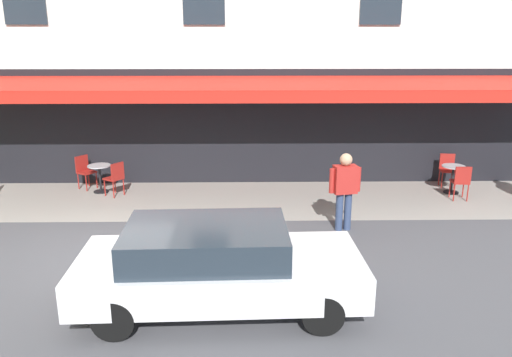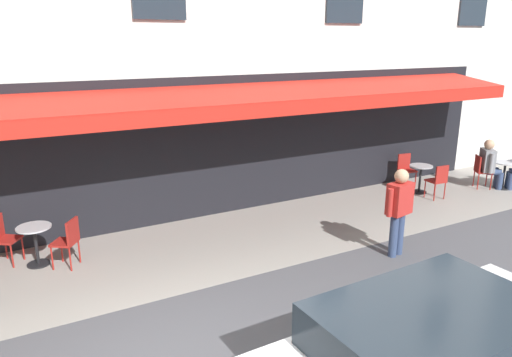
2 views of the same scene
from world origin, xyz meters
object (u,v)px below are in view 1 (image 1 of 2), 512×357
(cafe_chair_red_by_window, at_px, (85,169))
(cafe_table_mid_terrace, at_px, (453,175))
(walking_pedestrian_in_red, at_px, (345,186))
(cafe_chair_red_near_door, at_px, (461,180))
(cafe_table_near_entrance, at_px, (100,175))
(parked_car_white, at_px, (216,264))
(cafe_chair_red_corner_left, at_px, (447,167))
(cafe_chair_red_corner_right, at_px, (115,176))

(cafe_chair_red_by_window, xyz_separation_m, cafe_table_mid_terrace, (-9.95, 0.59, -0.06))
(walking_pedestrian_in_red, bearing_deg, cafe_chair_red_near_door, -149.63)
(cafe_table_mid_terrace, bearing_deg, cafe_table_near_entrance, -1.37)
(cafe_table_mid_terrace, distance_m, cafe_chair_red_near_door, 0.63)
(cafe_table_mid_terrace, distance_m, parked_car_white, 8.28)
(cafe_table_near_entrance, relative_size, walking_pedestrian_in_red, 0.44)
(cafe_chair_red_corner_left, bearing_deg, cafe_chair_red_near_door, 83.83)
(cafe_chair_red_corner_left, height_order, walking_pedestrian_in_red, walking_pedestrian_in_red)
(cafe_chair_red_by_window, height_order, cafe_table_mid_terrace, cafe_chair_red_by_window)
(cafe_chair_red_corner_right, distance_m, cafe_chair_red_corner_left, 9.04)
(cafe_chair_red_corner_right, distance_m, walking_pedestrian_in_red, 6.05)
(cafe_chair_red_by_window, xyz_separation_m, cafe_chair_red_corner_left, (-10.04, -0.04, 0.00))
(cafe_chair_red_corner_left, bearing_deg, cafe_table_mid_terrace, 81.71)
(cafe_chair_red_by_window, bearing_deg, cafe_table_mid_terrace, 176.60)
(cafe_table_near_entrance, distance_m, cafe_chair_red_near_door, 9.43)
(cafe_chair_red_by_window, distance_m, cafe_table_mid_terrace, 9.96)
(parked_car_white, bearing_deg, cafe_table_mid_terrace, -135.95)
(cafe_table_mid_terrace, distance_m, walking_pedestrian_in_red, 4.31)
(cafe_chair_red_by_window, relative_size, cafe_chair_red_corner_left, 1.00)
(cafe_chair_red_near_door, bearing_deg, cafe_table_mid_terrace, -94.05)
(cafe_chair_red_by_window, height_order, parked_car_white, parked_car_white)
(parked_car_white, bearing_deg, cafe_chair_red_corner_right, -62.19)
(cafe_chair_red_corner_right, bearing_deg, cafe_chair_red_corner_left, -175.14)
(cafe_table_near_entrance, height_order, parked_car_white, parked_car_white)
(cafe_table_mid_terrace, height_order, cafe_chair_red_near_door, cafe_chair_red_near_door)
(cafe_table_near_entrance, height_order, cafe_chair_red_corner_left, cafe_chair_red_corner_left)
(cafe_chair_red_corner_left, distance_m, walking_pedestrian_in_red, 4.78)
(cafe_table_near_entrance, height_order, cafe_chair_red_near_door, cafe_chair_red_near_door)
(cafe_table_mid_terrace, bearing_deg, cafe_chair_red_corner_right, 0.90)
(cafe_chair_red_corner_right, height_order, cafe_table_mid_terrace, cafe_chair_red_corner_right)
(cafe_chair_red_by_window, distance_m, walking_pedestrian_in_red, 7.29)
(cafe_chair_red_by_window, bearing_deg, cafe_chair_red_corner_left, -179.80)
(cafe_chair_red_corner_right, bearing_deg, cafe_chair_red_by_window, -35.33)
(cafe_chair_red_corner_right, xyz_separation_m, cafe_chair_red_corner_left, (-9.01, -0.77, 0.00))
(cafe_chair_red_by_window, relative_size, parked_car_white, 0.21)
(cafe_chair_red_corner_right, distance_m, parked_car_white, 6.35)
(walking_pedestrian_in_red, bearing_deg, cafe_table_mid_terrace, -142.64)
(cafe_table_mid_terrace, relative_size, cafe_chair_red_corner_left, 0.82)
(cafe_chair_red_corner_right, bearing_deg, cafe_chair_red_near_door, 176.84)
(cafe_chair_red_by_window, bearing_deg, cafe_chair_red_near_door, 172.97)
(cafe_chair_red_by_window, height_order, cafe_chair_red_near_door, same)
(cafe_chair_red_near_door, xyz_separation_m, cafe_chair_red_corner_left, (-0.14, -1.26, 0.00))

